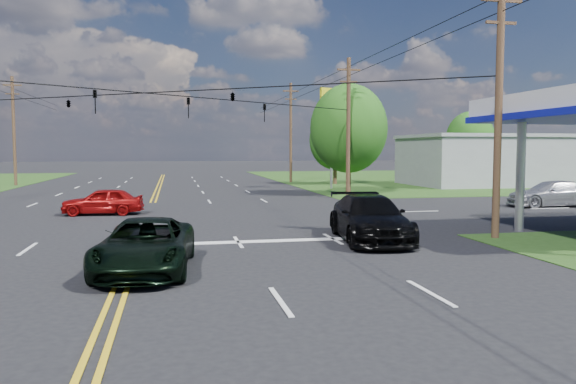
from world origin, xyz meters
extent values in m
plane|color=black|center=(0.00, 12.00, 0.00)|extent=(280.00, 280.00, 0.00)
cube|color=#234315|center=(35.00, 44.00, 0.00)|extent=(46.00, 48.00, 0.03)
cube|color=silver|center=(5.00, 4.00, 0.00)|extent=(10.00, 0.50, 0.02)
cube|color=gray|center=(30.00, 32.00, 2.20)|extent=(14.00, 10.00, 4.40)
cylinder|color=#A5A5AA|center=(15.00, 4.50, 2.33)|extent=(0.36, 0.36, 4.65)
cylinder|color=#41261B|center=(13.00, 3.00, 4.75)|extent=(0.28, 0.28, 9.50)
cube|color=#41261B|center=(13.00, 3.00, 8.70)|extent=(1.60, 0.12, 0.12)
cube|color=#41261B|center=(13.00, 3.00, 7.90)|extent=(1.20, 0.10, 0.10)
cylinder|color=#41261B|center=(13.00, 21.00, 4.75)|extent=(0.28, 0.28, 9.50)
cube|color=#41261B|center=(13.00, 21.00, 8.70)|extent=(1.60, 0.12, 0.12)
cube|color=#41261B|center=(13.00, 21.00, 7.90)|extent=(1.20, 0.10, 0.10)
cylinder|color=#41261B|center=(-13.00, 40.00, 5.00)|extent=(0.28, 0.28, 10.00)
cube|color=#41261B|center=(-13.00, 40.00, 9.20)|extent=(1.60, 0.12, 0.12)
cube|color=#41261B|center=(-13.00, 40.00, 8.40)|extent=(1.20, 0.10, 0.10)
cylinder|color=#41261B|center=(13.00, 40.00, 5.00)|extent=(0.28, 0.28, 10.00)
cube|color=#41261B|center=(13.00, 40.00, 9.20)|extent=(1.60, 0.12, 0.12)
cube|color=#41261B|center=(13.00, 40.00, 8.40)|extent=(1.20, 0.10, 0.10)
imported|color=black|center=(-2.08, 10.56, 5.42)|extent=(0.17, 0.21, 1.05)
imported|color=black|center=(2.08, 13.44, 5.42)|extent=(0.17, 0.21, 1.05)
imported|color=black|center=(6.50, 16.50, 5.42)|extent=(0.17, 0.21, 1.05)
imported|color=black|center=(-3.90, 14.70, 5.70)|extent=(1.24, 0.26, 0.50)
imported|color=black|center=(3.90, 9.30, 5.70)|extent=(1.24, 0.26, 0.50)
cylinder|color=black|center=(13.00, 10.00, 8.90)|extent=(0.04, 100.00, 0.04)
cylinder|color=black|center=(13.00, 10.00, 8.30)|extent=(0.04, 100.00, 0.04)
cylinder|color=#41261B|center=(14.00, 24.00, 1.65)|extent=(0.36, 0.36, 3.30)
ellipsoid|color=#255316|center=(14.00, 24.00, 4.88)|extent=(5.70, 5.70, 6.60)
cylinder|color=#41261B|center=(16.50, 36.00, 1.43)|extent=(0.36, 0.36, 2.86)
ellipsoid|color=#255316|center=(16.50, 36.00, 4.23)|extent=(4.94, 4.94, 5.72)
cylinder|color=#41261B|center=(34.00, 42.00, 1.54)|extent=(0.36, 0.36, 3.08)
ellipsoid|color=#255316|center=(34.00, 42.00, 4.55)|extent=(5.32, 5.32, 6.16)
imported|color=black|center=(0.50, -0.28, 0.71)|extent=(2.84, 5.34, 1.43)
imported|color=black|center=(8.25, 3.50, 0.82)|extent=(2.91, 5.88, 1.64)
imported|color=#930A0A|center=(-2.27, 13.99, 0.68)|extent=(4.11, 1.87, 1.37)
imported|color=#B4B4B9|center=(22.84, 13.01, 0.75)|extent=(5.30, 2.43, 1.50)
cylinder|color=#A5A5AA|center=(14.41, 30.00, 4.23)|extent=(0.20, 0.20, 8.47)
cube|color=yellow|center=(14.41, 30.00, 7.87)|extent=(2.25, 1.12, 1.16)
camera|label=1|loc=(1.26, -15.75, 3.30)|focal=35.00mm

